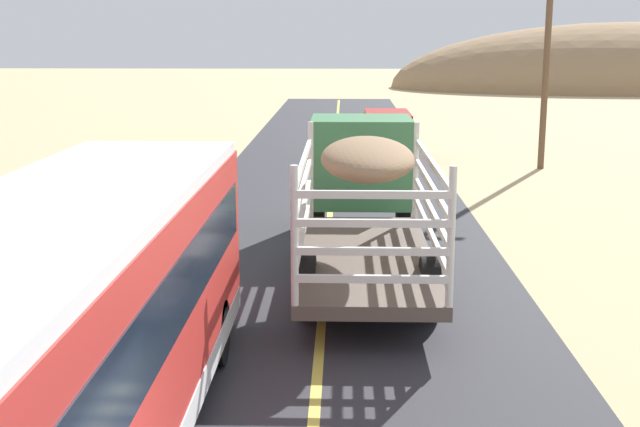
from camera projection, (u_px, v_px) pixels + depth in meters
name	position (u px, v px, depth m)	size (l,w,h in m)	color
livestock_truck	(363.00, 176.00, 18.77)	(2.53, 9.70, 3.02)	#3F7F4C
bus	(69.00, 330.00, 9.10)	(2.54, 10.00, 3.21)	red
car_far	(387.00, 133.00, 32.99)	(1.90, 4.62, 1.93)	#B2261E
power_pole_mid	(548.00, 39.00, 30.16)	(2.20, 0.24, 8.99)	brown
distant_hill	(629.00, 88.00, 78.36)	(45.41, 23.37, 12.33)	#957553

